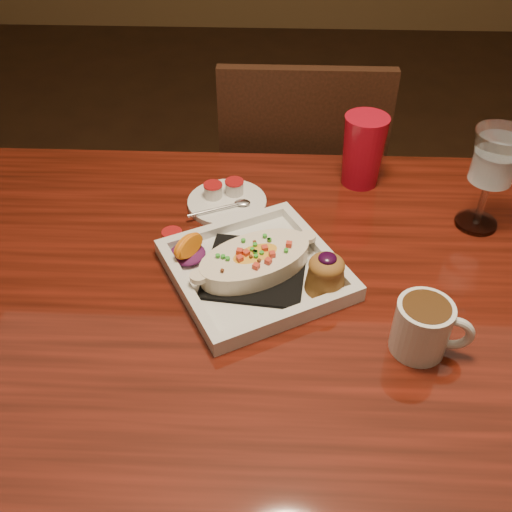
{
  "coord_description": "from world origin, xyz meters",
  "views": [
    {
      "loc": [
        -0.06,
        -0.7,
        1.42
      ],
      "look_at": [
        -0.09,
        0.06,
        0.77
      ],
      "focal_mm": 40.0,
      "sensor_mm": 36.0,
      "label": 1
    }
  ],
  "objects_px": {
    "red_tumbler": "(363,151)",
    "plate": "(261,266)",
    "goblet": "(494,163)",
    "table": "(306,329)",
    "saucer": "(226,200)",
    "chair_far": "(298,197)",
    "coffee_mug": "(424,326)"
  },
  "relations": [
    {
      "from": "table",
      "to": "coffee_mug",
      "type": "xyz_separation_m",
      "value": [
        0.16,
        -0.12,
        0.15
      ]
    },
    {
      "from": "coffee_mug",
      "to": "plate",
      "type": "bearing_deg",
      "value": 160.44
    },
    {
      "from": "chair_far",
      "to": "goblet",
      "type": "bearing_deg",
      "value": 127.19
    },
    {
      "from": "goblet",
      "to": "table",
      "type": "bearing_deg",
      "value": -148.86
    },
    {
      "from": "plate",
      "to": "saucer",
      "type": "bearing_deg",
      "value": 81.46
    },
    {
      "from": "chair_far",
      "to": "plate",
      "type": "xyz_separation_m",
      "value": [
        -0.08,
        -0.6,
        0.27
      ]
    },
    {
      "from": "plate",
      "to": "red_tumbler",
      "type": "bearing_deg",
      "value": 28.7
    },
    {
      "from": "red_tumbler",
      "to": "plate",
      "type": "bearing_deg",
      "value": -122.54
    },
    {
      "from": "coffee_mug",
      "to": "red_tumbler",
      "type": "bearing_deg",
      "value": 107.3
    },
    {
      "from": "table",
      "to": "red_tumbler",
      "type": "relative_size",
      "value": 9.92
    },
    {
      "from": "table",
      "to": "red_tumbler",
      "type": "bearing_deg",
      "value": 71.23
    },
    {
      "from": "table",
      "to": "saucer",
      "type": "distance_m",
      "value": 0.31
    },
    {
      "from": "goblet",
      "to": "red_tumbler",
      "type": "relative_size",
      "value": 1.32
    },
    {
      "from": "chair_far",
      "to": "coffee_mug",
      "type": "height_order",
      "value": "chair_far"
    },
    {
      "from": "saucer",
      "to": "red_tumbler",
      "type": "distance_m",
      "value": 0.3
    },
    {
      "from": "coffee_mug",
      "to": "saucer",
      "type": "distance_m",
      "value": 0.49
    },
    {
      "from": "chair_far",
      "to": "goblet",
      "type": "xyz_separation_m",
      "value": [
        0.33,
        -0.43,
        0.38
      ]
    },
    {
      "from": "chair_far",
      "to": "saucer",
      "type": "distance_m",
      "value": 0.49
    },
    {
      "from": "coffee_mug",
      "to": "table",
      "type": "bearing_deg",
      "value": 155.16
    },
    {
      "from": "table",
      "to": "coffee_mug",
      "type": "height_order",
      "value": "coffee_mug"
    },
    {
      "from": "chair_far",
      "to": "saucer",
      "type": "xyz_separation_m",
      "value": [
        -0.16,
        -0.38,
        0.25
      ]
    },
    {
      "from": "plate",
      "to": "red_tumbler",
      "type": "height_order",
      "value": "red_tumbler"
    },
    {
      "from": "red_tumbler",
      "to": "saucer",
      "type": "bearing_deg",
      "value": -161.07
    },
    {
      "from": "table",
      "to": "goblet",
      "type": "height_order",
      "value": "goblet"
    },
    {
      "from": "table",
      "to": "plate",
      "type": "relative_size",
      "value": 4.06
    },
    {
      "from": "table",
      "to": "red_tumbler",
      "type": "height_order",
      "value": "red_tumbler"
    },
    {
      "from": "table",
      "to": "goblet",
      "type": "bearing_deg",
      "value": 31.14
    },
    {
      "from": "chair_far",
      "to": "red_tumbler",
      "type": "relative_size",
      "value": 6.15
    },
    {
      "from": "plate",
      "to": "saucer",
      "type": "xyz_separation_m",
      "value": [
        -0.08,
        0.22,
        -0.02
      ]
    },
    {
      "from": "plate",
      "to": "red_tumbler",
      "type": "xyz_separation_m",
      "value": [
        0.2,
        0.31,
        0.05
      ]
    },
    {
      "from": "table",
      "to": "red_tumbler",
      "type": "distance_m",
      "value": 0.4
    },
    {
      "from": "red_tumbler",
      "to": "chair_far",
      "type": "bearing_deg",
      "value": 111.82
    }
  ]
}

